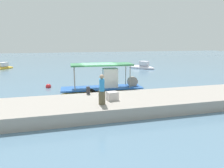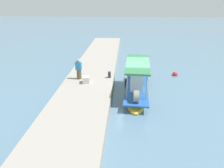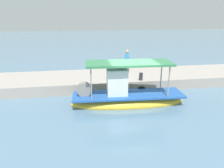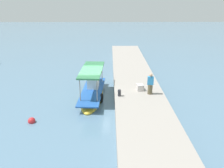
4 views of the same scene
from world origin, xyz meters
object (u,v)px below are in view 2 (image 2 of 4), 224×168
(fisherman_near_bollard, at_px, (79,70))
(cargo_crate, at_px, (86,80))
(mooring_bollard, at_px, (109,75))
(main_fishing_boat, at_px, (136,89))
(marker_buoy, at_px, (175,74))

(fisherman_near_bollard, height_order, cargo_crate, fisherman_near_bollard)
(mooring_bollard, bearing_deg, main_fishing_boat, 55.37)
(main_fishing_boat, height_order, fisherman_near_bollard, main_fishing_boat)
(marker_buoy, bearing_deg, mooring_bollard, -65.34)
(mooring_bollard, bearing_deg, marker_buoy, 114.66)
(mooring_bollard, relative_size, cargo_crate, 0.80)
(cargo_crate, xyz_separation_m, marker_buoy, (-3.91, 7.65, -0.84))
(cargo_crate, height_order, marker_buoy, cargo_crate)
(fisherman_near_bollard, xyz_separation_m, marker_buoy, (-3.13, 8.34, -1.36))
(cargo_crate, relative_size, marker_buoy, 1.28)
(fisherman_near_bollard, relative_size, cargo_crate, 2.67)
(fisherman_near_bollard, bearing_deg, marker_buoy, 110.57)
(main_fishing_boat, xyz_separation_m, fisherman_near_bollard, (-1.08, -4.56, 1.01))
(mooring_bollard, bearing_deg, fisherman_near_bollard, -80.43)
(fisherman_near_bollard, height_order, marker_buoy, fisherman_near_bollard)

